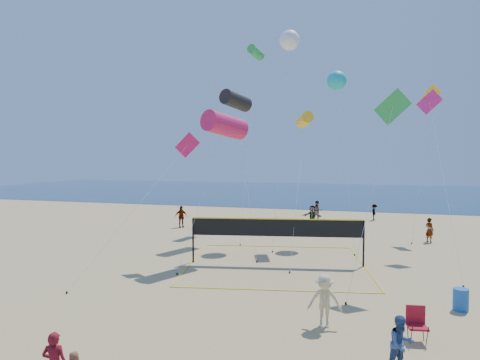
# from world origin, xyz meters

# --- Properties ---
(ocean) EXTENTS (140.00, 50.00, 0.03)m
(ocean) POSITION_xyz_m (0.00, 62.00, 0.01)
(ocean) COLOR navy
(ocean) RESTS_ON ground
(bystander_a) EXTENTS (0.96, 0.91, 1.57)m
(bystander_a) POSITION_xyz_m (4.69, 1.07, 0.79)
(bystander_a) COLOR #334C80
(bystander_a) RESTS_ON ground
(bystander_b) EXTENTS (1.25, 0.79, 1.85)m
(bystander_b) POSITION_xyz_m (2.37, 3.68, 0.93)
(bystander_b) COLOR beige
(bystander_b) RESTS_ON ground
(far_person_0) EXTENTS (1.13, 0.98, 1.82)m
(far_person_0) POSITION_xyz_m (-11.36, 21.90, 0.91)
(far_person_0) COLOR gray
(far_person_0) RESTS_ON ground
(far_person_1) EXTENTS (1.83, 0.94, 1.89)m
(far_person_1) POSITION_xyz_m (-0.66, 24.91, 0.94)
(far_person_1) COLOR gray
(far_person_1) RESTS_ON ground
(far_person_2) EXTENTS (0.73, 0.73, 1.72)m
(far_person_2) POSITION_xyz_m (7.97, 20.99, 0.86)
(far_person_2) COLOR gray
(far_person_2) RESTS_ON ground
(far_person_3) EXTENTS (1.07, 0.92, 1.88)m
(far_person_3) POSITION_xyz_m (-0.66, 28.92, 0.94)
(far_person_3) COLOR gray
(far_person_3) RESTS_ON ground
(far_person_4) EXTENTS (0.68, 1.04, 1.51)m
(far_person_4) POSITION_xyz_m (4.45, 30.90, 0.76)
(far_person_4) COLOR gray
(far_person_4) RESTS_ON ground
(camp_chair) EXTENTS (0.68, 0.81, 1.24)m
(camp_chair) POSITION_xyz_m (5.32, 3.37, 0.63)
(camp_chair) COLOR maroon
(camp_chair) RESTS_ON ground
(trash_barrel) EXTENTS (0.63, 0.63, 0.85)m
(trash_barrel) POSITION_xyz_m (7.28, 6.82, 0.43)
(trash_barrel) COLOR blue
(trash_barrel) RESTS_ON ground
(volleyball_net) EXTENTS (11.21, 11.09, 2.57)m
(volleyball_net) POSITION_xyz_m (-1.02, 11.81, 1.77)
(volleyball_net) COLOR black
(volleyball_net) RESTS_ON ground
(kite_0) EXTENTS (2.43, 5.64, 8.60)m
(kite_0) POSITION_xyz_m (-4.20, 12.31, 7.79)
(kite_0) COLOR #D01C56
(kite_0) RESTS_ON ground
(kite_1) EXTENTS (4.28, 8.05, 10.75)m
(kite_1) POSITION_xyz_m (-5.44, 18.51, 10.03)
(kite_1) COLOR black
(kite_1) RESTS_ON ground
(kite_2) EXTENTS (1.40, 8.30, 8.94)m
(kite_2) POSITION_xyz_m (-0.31, 17.46, 8.42)
(kite_2) COLOR yellow
(kite_2) RESTS_ON ground
(kite_3) EXTENTS (3.52, 7.00, 7.35)m
(kite_3) POSITION_xyz_m (-6.17, 10.54, 6.18)
(kite_3) COLOR #D9195E
(kite_3) RESTS_ON ground
(kite_4) EXTENTS (2.75, 4.16, 9.17)m
(kite_4) POSITION_xyz_m (4.74, 9.95, 7.90)
(kite_4) COLOR green
(kite_4) RESTS_ON ground
(kite_5) EXTENTS (1.61, 8.36, 10.24)m
(kite_5) POSITION_xyz_m (7.48, 17.72, 8.82)
(kite_5) COLOR #D42288
(kite_5) RESTS_ON ground
(kite_6) EXTENTS (1.90, 6.89, 15.33)m
(kite_6) POSITION_xyz_m (-1.92, 20.55, 14.58)
(kite_6) COLOR white
(kite_6) RESTS_ON ground
(kite_7) EXTENTS (2.46, 6.49, 12.22)m
(kite_7) POSITION_xyz_m (1.52, 20.83, 11.51)
(kite_7) COLOR #1CB8C6
(kite_7) RESTS_ON ground
(kite_8) EXTENTS (1.87, 10.08, 15.56)m
(kite_8) POSITION_xyz_m (-5.66, 25.12, 15.00)
(kite_8) COLOR green
(kite_8) RESTS_ON ground
(kite_9) EXTENTS (2.23, 4.33, 11.41)m
(kite_9) POSITION_xyz_m (8.15, 23.51, 9.96)
(kite_9) COLOR yellow
(kite_9) RESTS_ON ground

